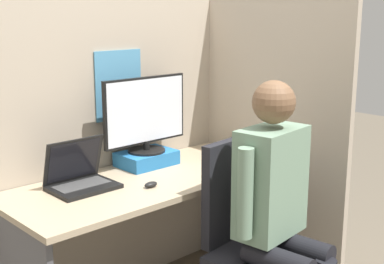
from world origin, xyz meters
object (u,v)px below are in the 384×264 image
Objects in this scene: stapler at (240,149)px; office_chair at (254,240)px; paper_box at (147,158)px; carrot_toy at (232,171)px; laptop at (80,179)px; person at (280,203)px; monitor at (145,114)px.

stapler is 0.81m from office_chair.
paper_box is 0.61m from stapler.
office_chair is (-0.18, -0.31, -0.24)m from carrot_toy.
stapler is at bearing -5.37° from laptop.
person is (0.04, -0.92, -0.02)m from paper_box.
laptop reaches higher than carrot_toy.
office_chair is (-0.52, -0.57, -0.25)m from stapler.
carrot_toy is at bearing 60.50° from office_chair.
carrot_toy is (0.72, -0.36, -0.03)m from laptop.
paper_box is at bearing 10.42° from laptop.
stapler is at bearing 53.37° from person.
monitor is 0.42× the size of person.
monitor reaches higher than carrot_toy.
monitor is at bearing 93.96° from office_chair.
stapler is at bearing -18.19° from paper_box.
paper_box is 1.86× the size of stapler.
paper_box is at bearing 93.97° from office_chair.
laptop is 1.07m from stapler.
paper_box is 0.24× the size of person.
laptop reaches higher than stapler.
paper_box is 0.92m from person.
office_chair is at bearing -119.50° from carrot_toy.
monitor is 1.74× the size of laptop.
carrot_toy is 0.43m from office_chair.
paper_box is at bearing 92.20° from person.
carrot_toy is 0.10× the size of person.
stapler reaches higher than carrot_toy.
paper_box is 0.50m from carrot_toy.
person is at bearing -96.33° from office_chair.
laptop is 0.90m from office_chair.
carrot_toy is at bearing -143.38° from stapler.
paper_box reaches higher than carrot_toy.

